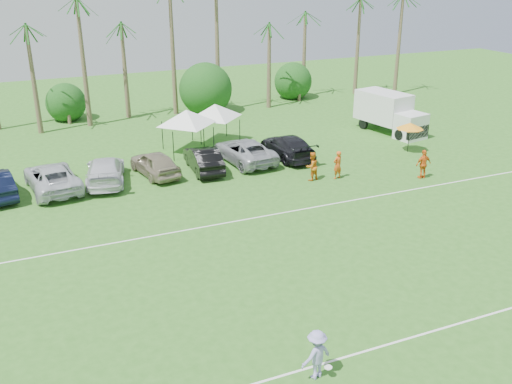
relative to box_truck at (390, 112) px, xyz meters
name	(u,v)px	position (x,y,z in m)	size (l,w,h in m)	color
field_lines	(289,273)	(-17.47, -17.13, -1.67)	(80.00, 12.10, 0.01)	white
palm_tree_3	(27,0)	(-25.47, 12.87, 8.39)	(2.40, 2.40, 11.90)	brown
palm_tree_4	(84,32)	(-21.47, 12.87, 5.80)	(2.40, 2.40, 8.90)	brown
palm_tree_5	(132,20)	(-17.47, 12.87, 6.68)	(2.40, 2.40, 9.90)	brown
palm_tree_6	(178,7)	(-13.47, 12.87, 7.54)	(2.40, 2.40, 10.90)	brown
palm_tree_8	(273,24)	(-4.47, 12.87, 5.80)	(2.40, 2.40, 8.90)	brown
palm_tree_9	(320,13)	(0.53, 12.87, 6.68)	(2.40, 2.40, 9.90)	brown
palm_tree_10	(365,2)	(5.53, 12.87, 7.54)	(2.40, 2.40, 10.90)	brown
bush_tree_1	(66,101)	(-23.47, 13.87, 0.12)	(4.00, 4.00, 4.00)	brown
bush_tree_2	(200,89)	(-11.47, 13.87, 0.12)	(4.00, 4.00, 4.00)	brown
bush_tree_3	(295,81)	(-1.47, 13.87, 0.12)	(4.00, 4.00, 4.00)	brown
sideline_player_a	(338,165)	(-9.35, -7.61, -0.77)	(0.66, 0.44, 1.82)	#D95118
sideline_player_b	(312,166)	(-10.98, -7.23, -0.76)	(0.89, 0.69, 1.83)	orange
sideline_player_c	(423,164)	(-4.32, -9.71, -0.74)	(1.10, 0.46, 1.88)	orange
box_truck	(390,112)	(0.00, 0.00, 0.00)	(3.39, 6.40, 3.13)	silver
canopy_tent_left	(186,110)	(-16.48, 1.33, 1.47)	(4.53, 4.53, 3.67)	black
canopy_tent_right	(215,104)	(-13.86, 2.71, 1.34)	(4.34, 4.34, 3.52)	black
market_umbrella	(410,126)	(-1.78, -4.87, 0.27)	(1.95, 1.95, 2.17)	black
frisbee_player	(316,355)	(-19.69, -23.60, -0.78)	(1.27, 0.89, 1.78)	#9C97D7
parked_car_2	(52,177)	(-26.14, -2.55, -0.88)	(2.65, 5.76, 1.60)	silver
parked_car_3	(105,170)	(-22.99, -2.54, -0.88)	(2.24, 5.51, 1.60)	silver
parked_car_4	(155,163)	(-19.84, -2.44, -0.88)	(1.89, 4.69, 1.60)	gray
parked_car_5	(203,159)	(-16.69, -2.86, -0.88)	(1.69, 4.85, 1.60)	black
parked_car_6	(245,151)	(-13.54, -2.31, -0.88)	(2.65, 5.76, 1.60)	#A3A5AB
parked_car_7	(288,147)	(-10.39, -2.57, -0.88)	(2.24, 5.51, 1.60)	black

